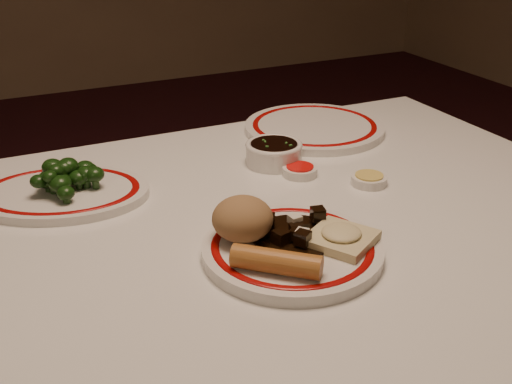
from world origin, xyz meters
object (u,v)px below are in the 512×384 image
object	(u,v)px
rice_mound	(243,219)
fried_wonton	(341,237)
broccoli_plate	(61,193)
soy_bowl	(274,154)
dining_table	(274,266)
broccoli_pile	(64,176)
spring_roll	(276,262)
stirfry_heap	(293,233)
main_plate	(292,250)

from	to	relation	value
rice_mound	fried_wonton	xyz separation A→B (m)	(0.12, -0.07, -0.02)
broccoli_plate	soy_bowl	bearing A→B (deg)	-3.16
dining_table	broccoli_pile	world-z (taller)	broccoli_pile
rice_mound	spring_roll	bearing A→B (deg)	-88.76
stirfry_heap	broccoli_plate	distance (m)	0.42
spring_roll	soy_bowl	distance (m)	0.41
rice_mound	spring_roll	distance (m)	0.10
rice_mound	broccoli_pile	bearing A→B (deg)	124.74
fried_wonton	soy_bowl	world-z (taller)	same
dining_table	rice_mound	size ratio (longest dim) A/B	13.58
dining_table	spring_roll	world-z (taller)	spring_roll
fried_wonton	broccoli_pile	size ratio (longest dim) A/B	0.99
fried_wonton	soy_bowl	bearing A→B (deg)	79.11
stirfry_heap	broccoli_pile	size ratio (longest dim) A/B	1.05
rice_mound	stirfry_heap	world-z (taller)	rice_mound
main_plate	spring_roll	bearing A→B (deg)	-134.55
fried_wonton	stirfry_heap	size ratio (longest dim) A/B	0.94
spring_roll	fried_wonton	size ratio (longest dim) A/B	1.00
dining_table	rice_mound	xyz separation A→B (m)	(-0.09, -0.07, 0.14)
broccoli_plate	broccoli_pile	bearing A→B (deg)	-11.16
rice_mound	broccoli_pile	world-z (taller)	rice_mound
main_plate	stirfry_heap	size ratio (longest dim) A/B	2.60
dining_table	fried_wonton	distance (m)	0.19
main_plate	broccoli_plate	distance (m)	0.43
rice_mound	soy_bowl	world-z (taller)	rice_mound
broccoli_pile	soy_bowl	distance (m)	0.39
dining_table	rice_mound	distance (m)	0.18
spring_roll	soy_bowl	size ratio (longest dim) A/B	1.13
rice_mound	fried_wonton	size ratio (longest dim) A/B	0.74
rice_mound	spring_roll	world-z (taller)	rice_mound
fried_wonton	broccoli_plate	xyz separation A→B (m)	(-0.33, 0.36, -0.02)
stirfry_heap	dining_table	bearing A→B (deg)	77.78
rice_mound	soy_bowl	distance (m)	0.33
spring_roll	soy_bowl	bearing A→B (deg)	15.44
main_plate	stirfry_heap	xyz separation A→B (m)	(0.01, 0.02, 0.02)
stirfry_heap	soy_bowl	distance (m)	0.32
main_plate	broccoli_pile	distance (m)	0.42
dining_table	stirfry_heap	distance (m)	0.15
rice_mound	fried_wonton	distance (m)	0.14
spring_roll	fried_wonton	distance (m)	0.12
spring_roll	rice_mound	bearing A→B (deg)	43.12
stirfry_heap	broccoli_plate	xyz separation A→B (m)	(-0.27, 0.32, -0.02)
spring_roll	fried_wonton	bearing A→B (deg)	-34.30
dining_table	spring_roll	bearing A→B (deg)	-116.61
stirfry_heap	broccoli_plate	size ratio (longest dim) A/B	0.36
main_plate	broccoli_pile	bearing A→B (deg)	127.22
dining_table	main_plate	size ratio (longest dim) A/B	3.62
spring_roll	fried_wonton	world-z (taller)	spring_roll
main_plate	fried_wonton	size ratio (longest dim) A/B	2.77
spring_roll	broccoli_plate	bearing A→B (deg)	70.07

